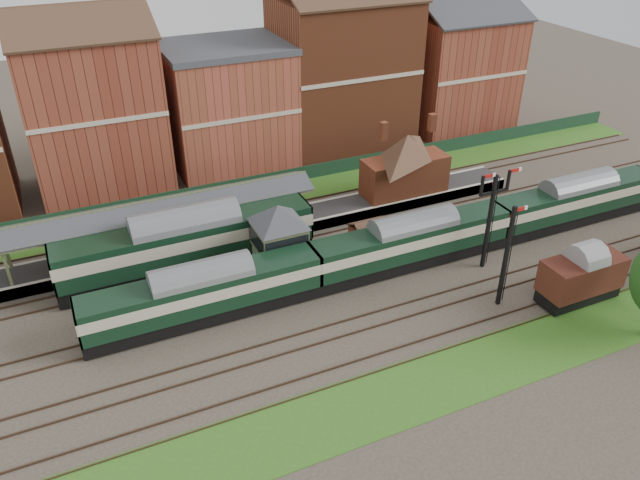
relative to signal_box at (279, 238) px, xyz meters
name	(u,v)px	position (x,y,z in m)	size (l,w,h in m)	color
ground	(333,286)	(3.00, -3.25, -3.19)	(160.00, 160.00, 0.00)	#473D33
grass_back	(261,198)	(3.00, 12.75, -3.16)	(90.00, 4.50, 0.06)	#2D6619
grass_front	(417,389)	(3.00, -15.25, -3.16)	(90.00, 5.00, 0.06)	#2D6619
fence	(254,183)	(3.00, 14.75, -2.44)	(90.00, 0.12, 1.50)	#193823
platform	(230,235)	(-2.00, 6.50, -2.69)	(55.00, 3.40, 1.00)	#2D2D2D
signal_box	(279,238)	(0.00, 0.00, 0.00)	(5.40, 5.40, 6.00)	#697E59
brick_hut	(371,238)	(8.00, 0.00, -2.00)	(3.20, 2.64, 2.94)	maroon
station_building	(405,163)	(15.00, 6.50, 0.76)	(8.10, 8.10, 5.90)	brown
canopy	(153,206)	(-8.00, 6.50, 1.39)	(26.00, 3.89, 4.08)	#505837
semaphore_bracket	(490,215)	(15.04, -5.75, 1.44)	(3.60, 0.25, 8.18)	black
semaphore_siding	(507,255)	(13.02, -10.25, 0.96)	(1.23, 0.25, 8.00)	black
town_backdrop	(226,100)	(2.82, 21.75, 3.81)	(69.00, 10.00, 16.00)	brown
dmu_train	(412,241)	(9.85, -3.25, -0.93)	(50.14, 2.64, 3.85)	black
platform_railcar	(187,242)	(-6.30, 3.25, -0.54)	(19.77, 3.11, 4.55)	black
goods_van_a	(581,276)	(18.52, -12.25, -1.10)	(6.07, 2.63, 3.68)	black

